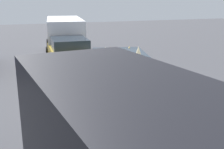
# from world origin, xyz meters

# --- Properties ---
(ground_plane) EXTENTS (60.00, 60.00, 0.00)m
(ground_plane) POSITION_xyz_m (0.00, 0.00, 0.00)
(ground_plane) COLOR #47474C
(art_car_decorated) EXTENTS (4.93, 2.92, 1.83)m
(art_car_decorated) POSITION_xyz_m (0.08, -0.02, 0.76)
(art_car_decorated) COLOR beige
(art_car_decorated) RESTS_ON ground
(parked_van_far_left) EXTENTS (5.17, 2.70, 2.11)m
(parked_van_far_left) POSITION_xyz_m (8.44, 0.22, 1.19)
(parked_van_far_left) COLOR silver
(parked_van_far_left) RESTS_ON ground
(parked_sedan_near_right) EXTENTS (4.62, 2.15, 1.48)m
(parked_sedan_near_right) POSITION_xyz_m (4.54, 0.74, 0.74)
(parked_sedan_near_right) COLOR gold
(parked_sedan_near_right) RESTS_ON ground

